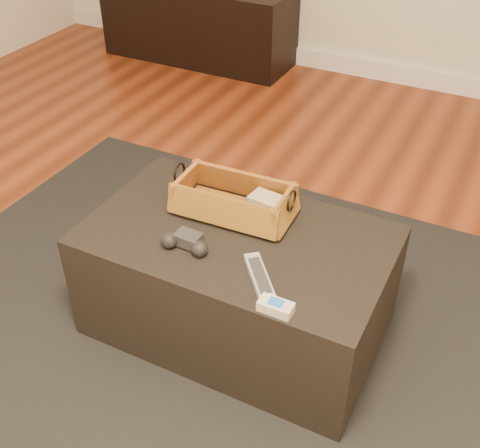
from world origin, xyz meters
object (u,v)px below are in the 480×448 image
at_px(ottoman, 237,282).
at_px(tv_remote, 226,208).
at_px(wicker_basket, 234,201).
at_px(game_controller, 186,242).
at_px(silver_remote, 260,278).
at_px(cream_gadget, 276,307).
at_px(media_cabinet, 198,22).

bearing_deg(ottoman, tv_remote, 135.65).
distance_m(wicker_basket, game_controller, 0.25).
distance_m(silver_remote, cream_gadget, 0.13).
relative_size(wicker_basket, cream_gadget, 4.28).
height_order(ottoman, cream_gadget, cream_gadget).
bearing_deg(cream_gadget, media_cabinet, 124.36).
xyz_separation_m(tv_remote, game_controller, (-0.02, -0.23, 0.00)).
distance_m(ottoman, tv_remote, 0.26).
relative_size(media_cabinet, cream_gadget, 13.40).
relative_size(tv_remote, silver_remote, 1.11).
distance_m(tv_remote, silver_remote, 0.36).
distance_m(wicker_basket, cream_gadget, 0.49).
bearing_deg(media_cabinet, tv_remote, -57.57).
distance_m(ottoman, wicker_basket, 0.28).
bearing_deg(ottoman, cream_gadget, -46.00).
relative_size(ottoman, game_controller, 6.15).
distance_m(game_controller, cream_gadget, 0.39).
bearing_deg(silver_remote, wicker_basket, 129.97).
height_order(tv_remote, cream_gadget, same).
bearing_deg(wicker_basket, ottoman, -56.89).
xyz_separation_m(silver_remote, cream_gadget, (0.09, -0.09, 0.01)).
relative_size(media_cabinet, wicker_basket, 3.13).
xyz_separation_m(wicker_basket, game_controller, (-0.04, -0.24, -0.02)).
xyz_separation_m(media_cabinet, ottoman, (1.44, -2.22, -0.04)).
distance_m(ottoman, game_controller, 0.30).
relative_size(ottoman, cream_gadget, 10.11).
bearing_deg(media_cabinet, ottoman, -56.98).
bearing_deg(tv_remote, wicker_basket, 30.87).
bearing_deg(game_controller, tv_remote, 83.99).
height_order(silver_remote, cream_gadget, cream_gadget).
xyz_separation_m(media_cabinet, game_controller, (1.33, -2.36, 0.20)).
bearing_deg(silver_remote, cream_gadget, -44.94).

